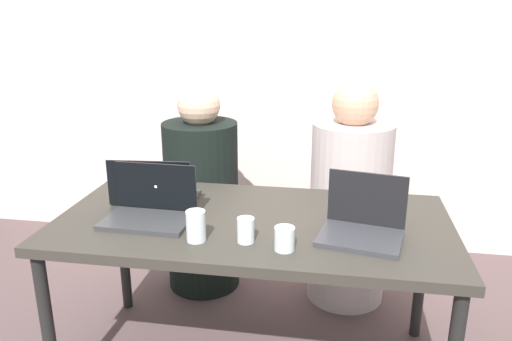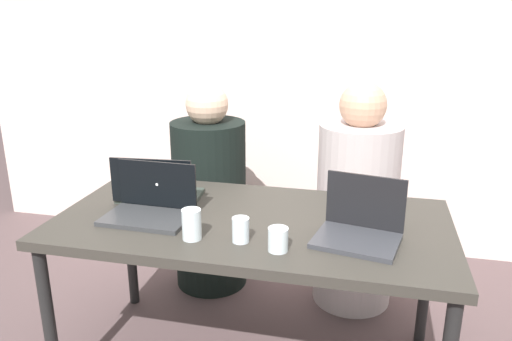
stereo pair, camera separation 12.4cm
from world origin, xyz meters
The scene contains 10 objects.
back_wall centered at (0.00, 1.35, 1.34)m, with size 4.50×0.10×2.68m, color beige.
desk centered at (0.00, 0.00, 0.65)m, with size 1.58×0.80×0.71m.
person_on_left centered at (-0.40, 0.66, 0.51)m, with size 0.50×0.50×1.16m.
person_on_right centered at (0.40, 0.66, 0.53)m, with size 0.51×0.51×1.19m.
laptop_front_left centered at (-0.40, -0.07, 0.75)m, with size 0.35×0.25×0.21m.
laptop_back_left centered at (-0.45, 0.10, 0.75)m, with size 0.37×0.26×0.21m.
laptop_front_right centered at (0.43, -0.09, 0.76)m, with size 0.34×0.29×0.22m.
water_glass_left centered at (-0.17, -0.23, 0.76)m, with size 0.07×0.07×0.12m.
water_glass_right centered at (0.16, -0.25, 0.74)m, with size 0.07×0.07×0.09m.
water_glass_center centered at (0.01, -0.21, 0.75)m, with size 0.06×0.06×0.09m.
Camera 1 is at (0.32, -1.83, 1.51)m, focal length 35.00 mm.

